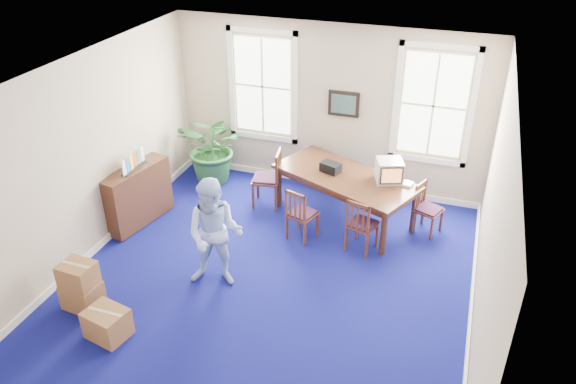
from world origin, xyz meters
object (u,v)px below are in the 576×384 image
(crt_tv, at_px, (389,171))
(man, at_px, (215,234))
(conference_table, at_px, (344,197))
(chair_near_left, at_px, (302,213))
(cardboard_boxes, at_px, (96,283))
(credenza, at_px, (138,196))
(potted_plant, at_px, (214,148))

(crt_tv, distance_m, man, 3.25)
(conference_table, relative_size, chair_near_left, 2.59)
(conference_table, height_order, man, man)
(chair_near_left, height_order, man, man)
(cardboard_boxes, bearing_deg, conference_table, 51.24)
(credenza, bearing_deg, man, -16.47)
(conference_table, xyz_separation_m, chair_near_left, (-0.51, -0.85, 0.06))
(man, bearing_deg, credenza, 139.98)
(chair_near_left, relative_size, credenza, 0.72)
(man, height_order, cardboard_boxes, man)
(man, xyz_separation_m, credenza, (-2.03, 1.10, -0.35))
(credenza, height_order, cardboard_boxes, credenza)
(conference_table, xyz_separation_m, cardboard_boxes, (-2.77, -3.45, -0.04))
(crt_tv, relative_size, potted_plant, 0.32)
(man, relative_size, potted_plant, 1.20)
(chair_near_left, height_order, potted_plant, potted_plant)
(man, distance_m, credenza, 2.34)
(conference_table, bearing_deg, crt_tv, 28.01)
(crt_tv, distance_m, cardboard_boxes, 5.00)
(crt_tv, xyz_separation_m, potted_plant, (-3.52, 0.47, -0.32))
(man, height_order, potted_plant, man)
(crt_tv, height_order, man, man)
(crt_tv, xyz_separation_m, chair_near_left, (-1.25, -0.91, -0.56))
(cardboard_boxes, bearing_deg, credenza, 106.30)
(conference_table, bearing_deg, cardboard_boxes, -105.15)
(conference_table, distance_m, man, 2.82)
(conference_table, xyz_separation_m, credenza, (-3.39, -1.32, 0.10))
(crt_tv, relative_size, chair_near_left, 0.48)
(crt_tv, height_order, cardboard_boxes, crt_tv)
(cardboard_boxes, bearing_deg, crt_tv, 44.97)
(chair_near_left, distance_m, potted_plant, 2.67)
(chair_near_left, relative_size, man, 0.55)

